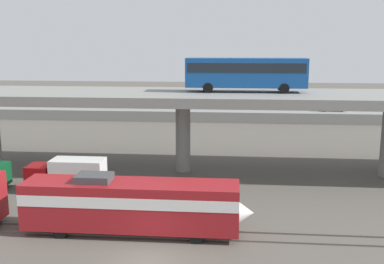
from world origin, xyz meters
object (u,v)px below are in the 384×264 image
object	(u,v)px
train_locomotive	(142,203)
parked_car_0	(120,100)
transit_bus_on_overpass	(246,72)
parked_car_3	(41,100)
parked_car_6	(72,99)
parked_car_4	(332,106)
parked_car_5	(194,101)
service_truck_west	(69,174)
parked_car_1	(145,102)
parked_car_2	(116,102)

from	to	relation	value
train_locomotive	parked_car_0	size ratio (longest dim) A/B	3.76
transit_bus_on_overpass	parked_car_3	world-z (taller)	transit_bus_on_overpass
transit_bus_on_overpass	parked_car_6	bearing A→B (deg)	130.40
parked_car_4	parked_car_5	xyz separation A→B (m)	(-23.83, 5.30, -0.00)
service_truck_west	parked_car_4	distance (m)	50.77
train_locomotive	parked_car_4	distance (m)	53.50
parked_car_1	parked_car_6	distance (m)	14.57
parked_car_4	parked_car_5	world-z (taller)	same
service_truck_west	parked_car_0	bearing A→B (deg)	-81.53
train_locomotive	parked_car_0	bearing A→B (deg)	105.57
service_truck_west	parked_car_5	distance (m)	46.08
parked_car_0	parked_car_2	bearing A→B (deg)	-90.09
train_locomotive	parked_car_4	xyz separation A→B (m)	(22.78, 48.40, 0.36)
transit_bus_on_overpass	parked_car_2	xyz separation A→B (m)	(-22.41, 34.08, -7.68)
parked_car_0	parked_car_4	xyz separation A→B (m)	(37.78, -5.45, 0.00)
parked_car_4	parked_car_2	bearing A→B (deg)	-3.72
parked_car_3	parked_car_5	bearing A→B (deg)	1.80
train_locomotive	parked_car_6	bearing A→B (deg)	114.18
service_truck_west	parked_car_5	bearing A→B (deg)	-98.93
parked_car_1	parked_car_2	world-z (taller)	same
parked_car_4	parked_car_6	size ratio (longest dim) A/B	1.14
parked_car_1	parked_car_4	bearing A→B (deg)	174.32
parked_car_0	parked_car_6	xyz separation A→B (m)	(-9.20, 0.06, 0.00)
train_locomotive	parked_car_4	size ratio (longest dim) A/B	3.40
transit_bus_on_overpass	parked_car_2	distance (m)	41.50
parked_car_5	parked_car_4	bearing A→B (deg)	-12.55
train_locomotive	parked_car_4	bearing A→B (deg)	64.80
train_locomotive	transit_bus_on_overpass	world-z (taller)	transit_bus_on_overpass
transit_bus_on_overpass	service_truck_west	size ratio (longest dim) A/B	1.76
parked_car_2	parked_car_4	bearing A→B (deg)	176.28
parked_car_0	parked_car_5	world-z (taller)	same
parked_car_2	parked_car_3	xyz separation A→B (m)	(-14.83, 1.94, -0.00)
parked_car_0	parked_car_4	bearing A→B (deg)	-8.21
train_locomotive	parked_car_2	size ratio (longest dim) A/B	3.70
parked_car_1	parked_car_3	world-z (taller)	same
parked_car_0	train_locomotive	bearing A→B (deg)	-74.43
parked_car_2	parked_car_3	world-z (taller)	same
transit_bus_on_overpass	service_truck_west	bearing A→B (deg)	-151.17
parked_car_0	parked_car_4	distance (m)	38.17
parked_car_5	parked_car_1	bearing A→B (deg)	-166.79
transit_bus_on_overpass	parked_car_0	xyz separation A→B (m)	(-22.40, 37.08, -7.68)
transit_bus_on_overpass	parked_car_1	bearing A→B (deg)	116.28
train_locomotive	parked_car_1	bearing A→B (deg)	100.76
parked_car_3	service_truck_west	bearing A→B (deg)	-64.13
parked_car_2	parked_car_3	size ratio (longest dim) A/B	0.98
service_truck_west	parked_car_3	size ratio (longest dim) A/B	1.56
parked_car_5	parked_car_2	bearing A→B (deg)	-168.46
parked_car_4	parked_car_5	bearing A→B (deg)	-12.55
parked_car_3	parked_car_4	bearing A→B (deg)	-4.78
train_locomotive	transit_bus_on_overpass	size ratio (longest dim) A/B	1.32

